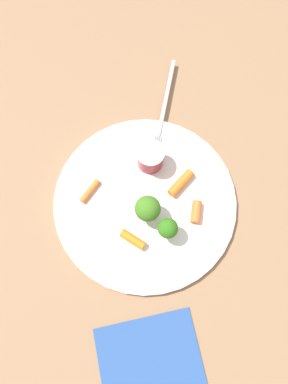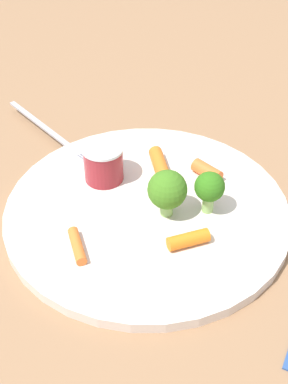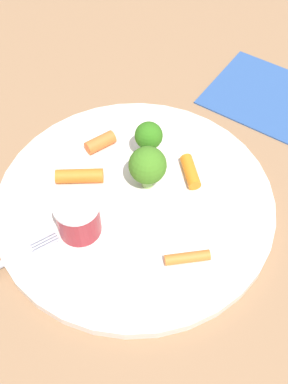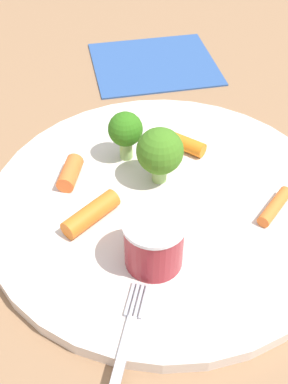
% 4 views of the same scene
% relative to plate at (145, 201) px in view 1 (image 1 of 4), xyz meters
% --- Properties ---
extents(ground_plane, '(2.40, 2.40, 0.00)m').
position_rel_plate_xyz_m(ground_plane, '(0.00, 0.00, -0.01)').
color(ground_plane, '#926B4A').
extents(plate, '(0.30, 0.30, 0.01)m').
position_rel_plate_xyz_m(plate, '(0.00, 0.00, 0.00)').
color(plate, silver).
rests_on(plate, ground_plane).
extents(sauce_cup, '(0.05, 0.05, 0.04)m').
position_rel_plate_xyz_m(sauce_cup, '(-0.02, -0.07, 0.03)').
color(sauce_cup, maroon).
rests_on(sauce_cup, plate).
extents(broccoli_floret_0, '(0.03, 0.03, 0.05)m').
position_rel_plate_xyz_m(broccoli_floret_0, '(-0.02, 0.06, 0.04)').
color(broccoli_floret_0, '#96C06B').
rests_on(broccoli_floret_0, plate).
extents(broccoli_floret_1, '(0.04, 0.04, 0.05)m').
position_rel_plate_xyz_m(broccoli_floret_1, '(-0.00, 0.02, 0.04)').
color(broccoli_floret_1, '#94C369').
rests_on(broccoli_floret_1, plate).
extents(carrot_stick_0, '(0.04, 0.04, 0.01)m').
position_rel_plate_xyz_m(carrot_stick_0, '(0.09, -0.03, 0.01)').
color(carrot_stick_0, orange).
rests_on(carrot_stick_0, plate).
extents(carrot_stick_1, '(0.04, 0.04, 0.01)m').
position_rel_plate_xyz_m(carrot_stick_1, '(0.03, 0.06, 0.01)').
color(carrot_stick_1, orange).
rests_on(carrot_stick_1, plate).
extents(carrot_stick_2, '(0.05, 0.04, 0.02)m').
position_rel_plate_xyz_m(carrot_stick_2, '(-0.06, -0.02, 0.01)').
color(carrot_stick_2, orange).
rests_on(carrot_stick_2, plate).
extents(carrot_stick_3, '(0.03, 0.04, 0.02)m').
position_rel_plate_xyz_m(carrot_stick_3, '(-0.08, 0.04, 0.01)').
color(carrot_stick_3, orange).
rests_on(carrot_stick_3, plate).
extents(fork, '(0.08, 0.18, 0.00)m').
position_rel_plate_xyz_m(fork, '(-0.07, -0.17, 0.01)').
color(fork, '#B0B2BE').
rests_on(fork, plate).
extents(napkin, '(0.16, 0.14, 0.00)m').
position_rel_plate_xyz_m(napkin, '(0.04, 0.25, -0.00)').
color(napkin, '#2C4F8E').
rests_on(napkin, ground_plane).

